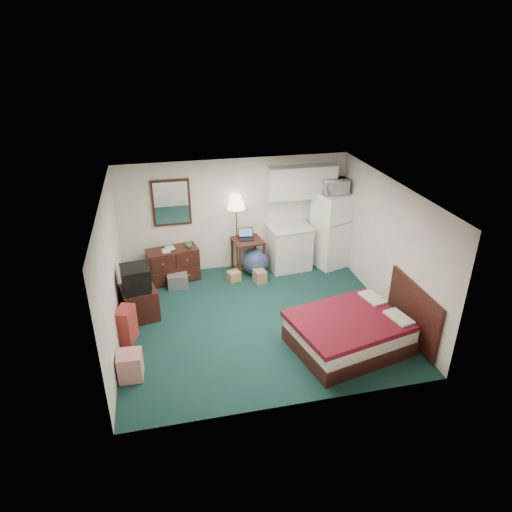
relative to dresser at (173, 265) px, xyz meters
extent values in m
cube|color=#133937|center=(1.43, -1.90, -0.36)|extent=(5.00, 4.50, 0.01)
cube|color=silver|center=(1.43, -1.90, 2.14)|extent=(5.00, 4.50, 0.01)
cube|color=silver|center=(1.43, 0.35, 0.89)|extent=(5.00, 0.01, 2.50)
cube|color=silver|center=(1.43, -4.15, 0.89)|extent=(5.00, 0.01, 2.50)
cube|color=silver|center=(-1.07, -1.90, 0.89)|extent=(0.01, 4.50, 2.50)
cube|color=silver|center=(3.93, -1.90, 0.89)|extent=(0.01, 4.50, 2.50)
sphere|color=navy|center=(1.78, -0.12, -0.07)|extent=(0.70, 0.70, 0.59)
imported|color=white|center=(3.55, -0.03, 1.54)|extent=(0.56, 0.32, 0.37)
imported|color=tan|center=(-0.20, -0.08, 0.48)|extent=(0.17, 0.03, 0.23)
imported|color=tan|center=(-0.11, 0.02, 0.48)|extent=(0.17, 0.06, 0.23)
imported|color=#518746|center=(0.36, 0.02, 0.43)|extent=(0.16, 0.14, 0.14)
camera|label=1|loc=(-0.18, -8.88, 4.48)|focal=32.00mm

